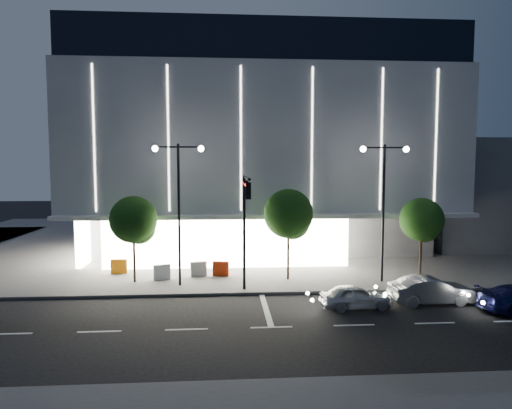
{
  "coord_description": "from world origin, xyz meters",
  "views": [
    {
      "loc": [
        -0.22,
        -22.45,
        7.64
      ],
      "look_at": [
        1.99,
        8.6,
        5.0
      ],
      "focal_mm": 32.0,
      "sensor_mm": 36.0,
      "label": 1
    }
  ],
  "objects_px": {
    "barrier_b": "(162,272)",
    "car_second": "(431,290)",
    "traffic_mast": "(245,212)",
    "tree_mid": "(289,216)",
    "tree_right": "(422,222)",
    "barrier_a": "(119,266)",
    "car_lead": "(356,297)",
    "street_lamp_west": "(179,193)",
    "tree_left": "(134,222)",
    "street_lamp_east": "(384,192)",
    "barrier_d": "(199,269)",
    "barrier_c": "(221,269)"
  },
  "relations": [
    {
      "from": "barrier_b",
      "to": "car_second",
      "type": "bearing_deg",
      "value": -37.25
    },
    {
      "from": "traffic_mast",
      "to": "car_second",
      "type": "height_order",
      "value": "traffic_mast"
    },
    {
      "from": "tree_mid",
      "to": "tree_right",
      "type": "bearing_deg",
      "value": -0.0
    },
    {
      "from": "barrier_a",
      "to": "tree_right",
      "type": "bearing_deg",
      "value": -10.58
    },
    {
      "from": "car_lead",
      "to": "barrier_b",
      "type": "bearing_deg",
      "value": 55.4
    },
    {
      "from": "street_lamp_west",
      "to": "barrier_a",
      "type": "distance_m",
      "value": 7.79
    },
    {
      "from": "barrier_a",
      "to": "tree_mid",
      "type": "bearing_deg",
      "value": -15.71
    },
    {
      "from": "car_second",
      "to": "tree_mid",
      "type": "bearing_deg",
      "value": 51.4
    },
    {
      "from": "traffic_mast",
      "to": "tree_right",
      "type": "distance_m",
      "value": 12.63
    },
    {
      "from": "traffic_mast",
      "to": "tree_left",
      "type": "relative_size",
      "value": 1.24
    },
    {
      "from": "tree_mid",
      "to": "car_second",
      "type": "height_order",
      "value": "tree_mid"
    },
    {
      "from": "street_lamp_east",
      "to": "tree_right",
      "type": "bearing_deg",
      "value": 18.63
    },
    {
      "from": "tree_right",
      "to": "car_second",
      "type": "xyz_separation_m",
      "value": [
        -1.78,
        -5.46,
        -3.13
      ]
    },
    {
      "from": "car_lead",
      "to": "tree_right",
      "type": "bearing_deg",
      "value": -50.65
    },
    {
      "from": "car_lead",
      "to": "barrier_d",
      "type": "distance_m",
      "value": 11.37
    },
    {
      "from": "street_lamp_east",
      "to": "barrier_d",
      "type": "distance_m",
      "value": 13.28
    },
    {
      "from": "tree_right",
      "to": "car_second",
      "type": "distance_m",
      "value": 6.54
    },
    {
      "from": "barrier_d",
      "to": "car_second",
      "type": "bearing_deg",
      "value": -40.88
    },
    {
      "from": "tree_mid",
      "to": "car_lead",
      "type": "height_order",
      "value": "tree_mid"
    },
    {
      "from": "traffic_mast",
      "to": "car_second",
      "type": "distance_m",
      "value": 11.24
    },
    {
      "from": "tree_left",
      "to": "car_lead",
      "type": "height_order",
      "value": "tree_left"
    },
    {
      "from": "street_lamp_east",
      "to": "car_lead",
      "type": "bearing_deg",
      "value": -122.81
    },
    {
      "from": "street_lamp_east",
      "to": "tree_left",
      "type": "xyz_separation_m",
      "value": [
        -15.97,
        1.02,
        -1.92
      ]
    },
    {
      "from": "tree_mid",
      "to": "barrier_b",
      "type": "height_order",
      "value": "tree_mid"
    },
    {
      "from": "traffic_mast",
      "to": "tree_mid",
      "type": "xyz_separation_m",
      "value": [
        3.03,
        3.68,
        -0.69
      ]
    },
    {
      "from": "tree_right",
      "to": "barrier_a",
      "type": "distance_m",
      "value": 20.96
    },
    {
      "from": "tree_mid",
      "to": "barrier_c",
      "type": "xyz_separation_m",
      "value": [
        -4.47,
        1.21,
        -3.68
      ]
    },
    {
      "from": "traffic_mast",
      "to": "barrier_b",
      "type": "bearing_deg",
      "value": 141.88
    },
    {
      "from": "tree_left",
      "to": "barrier_c",
      "type": "height_order",
      "value": "tree_left"
    },
    {
      "from": "tree_mid",
      "to": "tree_left",
      "type": "bearing_deg",
      "value": -180.0
    },
    {
      "from": "street_lamp_west",
      "to": "tree_left",
      "type": "bearing_deg",
      "value": 161.06
    },
    {
      "from": "barrier_c",
      "to": "barrier_d",
      "type": "bearing_deg",
      "value": -170.22
    },
    {
      "from": "tree_left",
      "to": "barrier_c",
      "type": "relative_size",
      "value": 5.2
    },
    {
      "from": "tree_mid",
      "to": "barrier_b",
      "type": "xyz_separation_m",
      "value": [
        -8.35,
        0.49,
        -3.68
      ]
    },
    {
      "from": "car_lead",
      "to": "barrier_a",
      "type": "xyz_separation_m",
      "value": [
        -14.35,
        8.4,
        0.0
      ]
    },
    {
      "from": "car_second",
      "to": "street_lamp_west",
      "type": "bearing_deg",
      "value": 71.2
    },
    {
      "from": "tree_left",
      "to": "car_lead",
      "type": "distance_m",
      "value": 14.51
    },
    {
      "from": "traffic_mast",
      "to": "street_lamp_west",
      "type": "height_order",
      "value": "street_lamp_west"
    },
    {
      "from": "street_lamp_west",
      "to": "barrier_a",
      "type": "relative_size",
      "value": 8.18
    },
    {
      "from": "traffic_mast",
      "to": "barrier_d",
      "type": "height_order",
      "value": "traffic_mast"
    },
    {
      "from": "barrier_b",
      "to": "street_lamp_west",
      "type": "bearing_deg",
      "value": -65.17
    },
    {
      "from": "car_second",
      "to": "barrier_b",
      "type": "distance_m",
      "value": 16.67
    },
    {
      "from": "barrier_c",
      "to": "street_lamp_east",
      "type": "bearing_deg",
      "value": -0.31
    },
    {
      "from": "barrier_b",
      "to": "barrier_c",
      "type": "bearing_deg",
      "value": -5.86
    },
    {
      "from": "street_lamp_east",
      "to": "barrier_d",
      "type": "bearing_deg",
      "value": 169.2
    },
    {
      "from": "tree_mid",
      "to": "traffic_mast",
      "type": "bearing_deg",
      "value": -129.42
    },
    {
      "from": "street_lamp_east",
      "to": "barrier_a",
      "type": "xyz_separation_m",
      "value": [
        -17.54,
        3.45,
        -5.31
      ]
    },
    {
      "from": "car_lead",
      "to": "barrier_b",
      "type": "relative_size",
      "value": 3.46
    },
    {
      "from": "street_lamp_east",
      "to": "car_lead",
      "type": "distance_m",
      "value": 7.93
    },
    {
      "from": "barrier_c",
      "to": "tree_right",
      "type": "bearing_deg",
      "value": 6.61
    }
  ]
}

